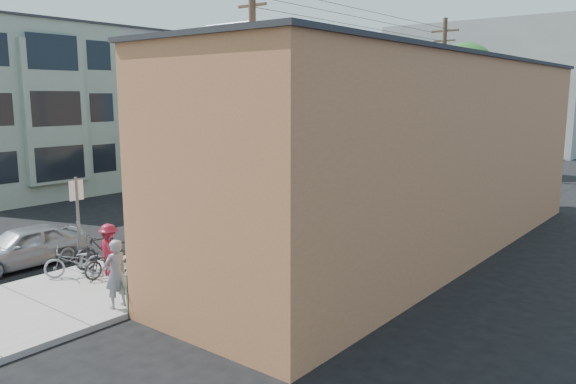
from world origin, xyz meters
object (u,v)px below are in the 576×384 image
Objects in this scene: sign_post at (78,214)px; cyclist at (109,250)px; tree_bare at (309,150)px; car_0 at (23,247)px; tree_leafy_far at (465,73)px; parked_bike_b at (75,261)px; parking_meter_far at (303,192)px; car_1 at (210,205)px; car_2 at (295,187)px; parking_meter_near at (167,221)px; bus at (406,148)px; patio_chair_b at (162,277)px; parked_bike_a at (104,249)px; patio_chair_a at (233,254)px; car_3 at (354,176)px; patron_green at (272,235)px; utility_pole_near at (252,94)px; car_4 at (405,166)px; patron_grey at (116,274)px; tree_leafy_mid at (403,93)px.

sign_post is 1.81× the size of cyclist.
tree_bare is 12.30m from car_0.
tree_leafy_far is 29.77m from parked_bike_b.
parking_meter_far is 0.73× the size of parked_bike_b.
tree_bare is (0.45, 11.06, 1.11)m from sign_post.
car_2 is at bearing 94.73° from car_1.
parking_meter_near is 1.00× the size of parking_meter_far.
sign_post reaches higher than bus.
patio_chair_b is 0.48× the size of parked_bike_a.
parking_meter_far is at bearing 82.00° from car_0.
car_3 reaches higher than patio_chair_a.
sign_post reaches higher than parked_bike_a.
patio_chair_a is (3.62, 2.87, -1.24)m from sign_post.
cyclist is at bearing -148.23° from patio_chair_a.
patron_green is (3.40, -24.09, -5.89)m from tree_leafy_far.
bus is (-4.76, 22.92, -4.08)m from utility_pole_near.
sign_post is 1.52× the size of parked_bike_a.
parking_meter_near is 20.85m from car_4.
bus is (-6.05, 30.56, 0.40)m from cyclist.
sign_post reaches higher than car_4.
patron_grey is 3.61m from parked_bike_a.
sign_post reaches higher than patio_chair_a.
tree_leafy_far reaches higher than parked_bike_b.
car_3 is at bearing -69.19° from cyclist.
tree_bare is at bearing -26.08° from parking_meter_far.
parking_meter_far is 1.41× the size of patio_chair_b.
parking_meter_near is 1.41× the size of patio_chair_a.
car_1 is at bearing 87.70° from car_0.
car_0 is 31.60m from bus.
parking_meter_far is 0.81× the size of patron_green.
tree_leafy_mid reaches higher than patio_chair_a.
tree_leafy_mid reaches higher than parked_bike_b.
bus reaches higher than parking_meter_near.
car_4 is (0.17, 11.44, -0.03)m from car_2.
tree_leafy_far reaches higher than car_3.
car_0 is (-5.80, -5.27, -0.26)m from patron_green.
patio_chair_b is at bearing -40.90° from parking_meter_near.
parking_meter_near is at bearing 123.22° from patio_chair_b.
car_3 is (-2.42, 18.21, 0.02)m from parked_bike_a.
tree_bare reaches higher than patio_chair_a.
utility_pole_near reaches higher than cyclist.
bus is at bearing 103.42° from parking_meter_far.
car_4 is (-2.00, -4.35, -6.01)m from tree_leafy_far.
tree_leafy_far is (0.45, 28.57, 4.97)m from sign_post.
parking_meter_far is 0.32× the size of car_0.
car_3 is at bearing -103.71° from tree_leafy_far.
sign_post is 0.50× the size of car_2.
car_3 reaches higher than parking_meter_near.
car_3 reaches higher than patio_chair_b.
sign_post is 1.32m from parked_bike_a.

